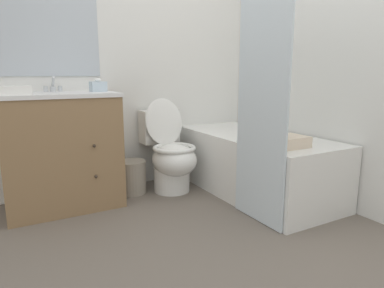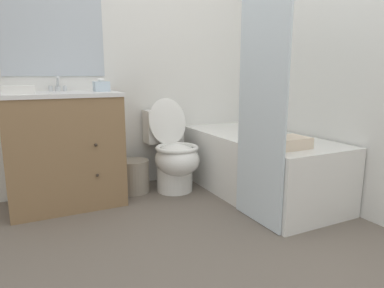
% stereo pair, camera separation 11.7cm
% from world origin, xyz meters
% --- Properties ---
extents(ground_plane, '(14.00, 14.00, 0.00)m').
position_xyz_m(ground_plane, '(0.00, 0.00, 0.00)').
color(ground_plane, '#6B6056').
extents(wall_back, '(8.00, 0.06, 2.50)m').
position_xyz_m(wall_back, '(-0.01, 1.70, 1.25)').
color(wall_back, silver).
rests_on(wall_back, ground_plane).
extents(wall_right, '(0.05, 2.67, 2.50)m').
position_xyz_m(wall_right, '(1.18, 0.84, 1.25)').
color(wall_right, silver).
rests_on(wall_right, ground_plane).
extents(vanity_cabinet, '(0.86, 0.58, 0.90)m').
position_xyz_m(vanity_cabinet, '(-0.73, 1.40, 0.46)').
color(vanity_cabinet, olive).
rests_on(vanity_cabinet, ground_plane).
extents(sink_faucet, '(0.14, 0.12, 0.12)m').
position_xyz_m(sink_faucet, '(-0.73, 1.59, 0.93)').
color(sink_faucet, silver).
rests_on(sink_faucet, vanity_cabinet).
extents(toilet, '(0.38, 0.63, 0.82)m').
position_xyz_m(toilet, '(0.17, 1.33, 0.32)').
color(toilet, white).
rests_on(toilet, ground_plane).
extents(bathtub, '(0.71, 1.53, 0.52)m').
position_xyz_m(bathtub, '(0.80, 0.91, 0.26)').
color(bathtub, white).
rests_on(bathtub, ground_plane).
extents(shower_curtain, '(0.02, 0.50, 1.99)m').
position_xyz_m(shower_curtain, '(0.43, 0.42, 1.00)').
color(shower_curtain, silver).
rests_on(shower_curtain, ground_plane).
extents(wastebasket, '(0.26, 0.26, 0.29)m').
position_xyz_m(wastebasket, '(-0.16, 1.43, 0.15)').
color(wastebasket, gray).
rests_on(wastebasket, ground_plane).
extents(tissue_box, '(0.12, 0.12, 0.11)m').
position_xyz_m(tissue_box, '(-0.41, 1.41, 0.94)').
color(tissue_box, silver).
rests_on(tissue_box, vanity_cabinet).
extents(hand_towel_folded, '(0.21, 0.12, 0.06)m').
position_xyz_m(hand_towel_folded, '(-1.02, 1.25, 0.93)').
color(hand_towel_folded, white).
rests_on(hand_towel_folded, vanity_cabinet).
extents(bath_towel_folded, '(0.28, 0.21, 0.08)m').
position_xyz_m(bath_towel_folded, '(0.66, 0.40, 0.56)').
color(bath_towel_folded, beige).
rests_on(bath_towel_folded, bathtub).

